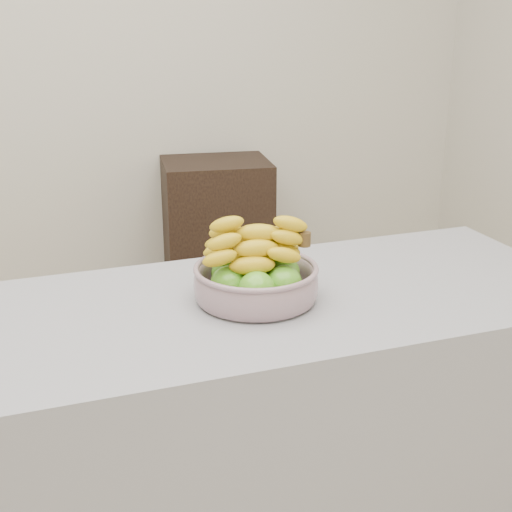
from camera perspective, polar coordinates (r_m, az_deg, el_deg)
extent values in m
cube|color=beige|center=(3.22, -16.42, 16.14)|extent=(4.00, 0.05, 2.70)
cube|color=gray|center=(1.71, -8.53, -18.65)|extent=(2.00, 0.60, 0.90)
cube|color=black|center=(3.30, -3.09, 0.44)|extent=(0.52, 0.44, 0.84)
cylinder|color=#99ABB8|center=(1.53, 0.00, -3.33)|extent=(0.23, 0.23, 0.01)
torus|color=#99ABB8|center=(1.51, 0.00, -0.99)|extent=(0.27, 0.27, 0.01)
sphere|color=#4B8316|center=(1.46, 0.05, -2.73)|extent=(0.08, 0.08, 0.08)
sphere|color=#4B8316|center=(1.49, 2.24, -2.23)|extent=(0.08, 0.08, 0.08)
sphere|color=#4B8316|center=(1.55, 2.10, -1.32)|extent=(0.08, 0.08, 0.08)
sphere|color=#4B8316|center=(1.58, -0.05, -0.91)|extent=(0.08, 0.08, 0.08)
sphere|color=#4B8316|center=(1.55, -2.15, -1.35)|extent=(0.08, 0.08, 0.08)
sphere|color=#4B8316|center=(1.49, -2.19, -2.26)|extent=(0.08, 0.08, 0.08)
ellipsoid|color=yellow|center=(1.46, -0.31, -0.76)|extent=(0.17, 0.07, 0.04)
ellipsoid|color=yellow|center=(1.50, -0.34, -0.20)|extent=(0.17, 0.09, 0.04)
ellipsoid|color=yellow|center=(1.54, -0.36, 0.33)|extent=(0.17, 0.11, 0.04)
ellipsoid|color=yellow|center=(1.47, 0.02, 0.60)|extent=(0.17, 0.06, 0.04)
ellipsoid|color=yellow|center=(1.51, -0.02, 1.17)|extent=(0.17, 0.12, 0.04)
ellipsoid|color=yellow|center=(1.48, 0.20, 1.86)|extent=(0.17, 0.09, 0.04)
cylinder|color=#453116|center=(1.49, 3.90, 1.36)|extent=(0.03, 0.03, 0.03)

